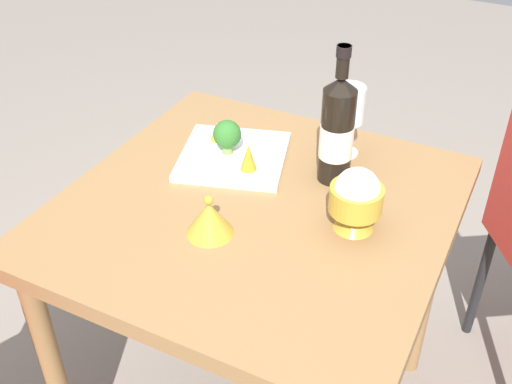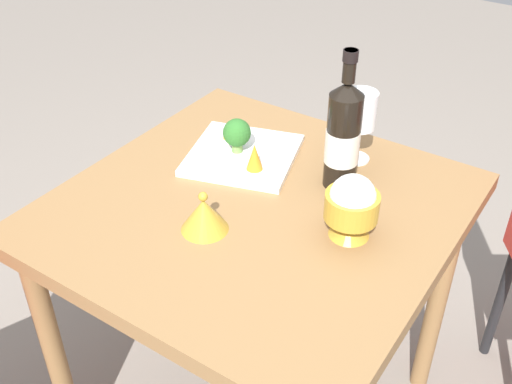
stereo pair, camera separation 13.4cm
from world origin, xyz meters
The scene contains 9 objects.
dining_table centered at (0.00, 0.00, 0.65)m, with size 0.83×0.83×0.74m.
wine_bottle centered at (0.12, 0.17, 0.87)m, with size 0.08×0.08×0.32m.
wine_glass centered at (0.10, 0.29, 0.87)m, with size 0.08×0.08×0.18m.
rice_bowl centered at (0.22, 0.02, 0.81)m, with size 0.11×0.11×0.14m.
rice_bowl_lid centered at (-0.04, -0.13, 0.78)m, with size 0.10×0.10×0.09m.
serving_plate centered at (-0.13, 0.14, 0.75)m, with size 0.31×0.31×0.02m.
broccoli_floret centered at (-0.14, 0.13, 0.81)m, with size 0.07×0.07×0.09m.
carrot_garnish_left centered at (-0.20, 0.18, 0.78)m, with size 0.04×0.04×0.05m.
carrot_garnish_right centered at (-0.07, 0.09, 0.79)m, with size 0.04×0.04×0.07m.
Camera 2 is at (0.61, -0.91, 1.55)m, focal length 43.37 mm.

